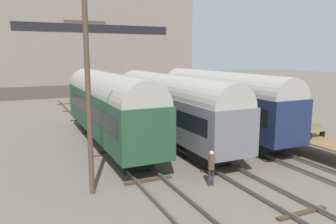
% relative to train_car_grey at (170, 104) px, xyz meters
% --- Properties ---
extents(ground_plane, '(200.00, 200.00, 0.00)m').
position_rel_train_car_grey_xyz_m(ground_plane, '(0.00, -3.97, -2.89)').
color(ground_plane, '#60594C').
extents(track_left, '(2.60, 60.00, 0.26)m').
position_rel_train_car_grey_xyz_m(track_left, '(-4.49, -3.97, -2.75)').
color(track_left, '#4C4742').
rests_on(track_left, ground).
extents(track_middle, '(2.60, 60.00, 0.26)m').
position_rel_train_car_grey_xyz_m(track_middle, '(0.00, -3.97, -2.75)').
color(track_middle, '#4C4742').
rests_on(track_middle, ground).
extents(track_right, '(2.60, 60.00, 0.26)m').
position_rel_train_car_grey_xyz_m(track_right, '(4.49, -3.97, -2.75)').
color(track_right, '#4C4742').
rests_on(track_right, ground).
extents(train_car_grey, '(2.92, 16.91, 5.08)m').
position_rel_train_car_grey_xyz_m(train_car_grey, '(0.00, 0.00, 0.00)').
color(train_car_grey, black).
rests_on(train_car_grey, ground).
extents(train_car_green, '(2.99, 16.57, 5.29)m').
position_rel_train_car_grey_xyz_m(train_car_green, '(-4.49, 1.07, 0.12)').
color(train_car_green, black).
rests_on(train_car_green, ground).
extents(train_car_navy, '(2.92, 15.75, 5.22)m').
position_rel_train_car_grey_xyz_m(train_car_navy, '(4.49, -0.06, 0.08)').
color(train_car_navy, black).
rests_on(train_car_navy, ground).
extents(station_platform, '(2.54, 12.92, 1.15)m').
position_rel_train_car_grey_xyz_m(station_platform, '(7.07, -4.36, -1.84)').
color(station_platform, brown).
rests_on(station_platform, ground).
extents(bench, '(1.40, 0.40, 0.91)m').
position_rel_train_car_grey_xyz_m(bench, '(7.32, -7.07, -1.26)').
color(bench, brown).
rests_on(bench, station_platform).
extents(person_worker, '(0.32, 0.32, 1.83)m').
position_rel_train_car_grey_xyz_m(person_worker, '(-1.83, -8.82, -1.78)').
color(person_worker, '#282833').
rests_on(person_worker, ground).
extents(utility_pole, '(1.80, 0.24, 9.03)m').
position_rel_train_car_grey_xyz_m(utility_pole, '(-7.47, -7.22, 1.78)').
color(utility_pole, '#473828').
rests_on(utility_pole, ground).
extents(warehouse_building, '(34.11, 10.96, 19.24)m').
position_rel_train_car_grey_xyz_m(warehouse_building, '(1.29, 35.35, 6.73)').
color(warehouse_building, '#46403A').
rests_on(warehouse_building, ground).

